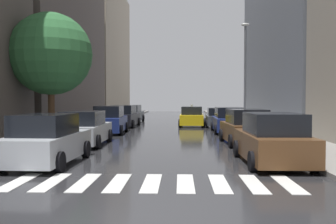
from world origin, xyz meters
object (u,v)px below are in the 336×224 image
object	(u,v)px
taxi_midroad	(192,117)
street_tree_left	(51,54)
lamp_post_right	(245,68)
parked_car_left_third	(110,121)
parked_car_left_fourth	(124,117)
parked_car_right_nearest	(272,140)
parked_car_right_third	(228,121)
parked_car_left_second	(84,129)
parked_car_left_fifth	(131,114)
parked_car_right_second	(246,128)
parked_car_left_nearest	(47,141)
parked_car_right_fourth	(218,118)

from	to	relation	value
taxi_midroad	street_tree_left	size ratio (longest dim) A/B	0.66
lamp_post_right	parked_car_left_third	bearing A→B (deg)	-158.96
parked_car_left_fourth	taxi_midroad	size ratio (longest dim) A/B	1.07
parked_car_right_nearest	parked_car_right_third	bearing A→B (deg)	-0.82
parked_car_left_second	parked_car_left_third	bearing A→B (deg)	-1.18
parked_car_left_second	parked_car_left_fifth	world-z (taller)	parked_car_left_fifth
parked_car_right_second	parked_car_left_second	bearing A→B (deg)	90.57
parked_car_left_fifth	taxi_midroad	bearing A→B (deg)	-130.80
parked_car_left_fifth	lamp_post_right	bearing A→B (deg)	-128.69
parked_car_left_fifth	parked_car_left_fourth	bearing A→B (deg)	-176.01
parked_car_left_nearest	parked_car_right_fourth	world-z (taller)	parked_car_left_nearest
parked_car_left_second	parked_car_right_second	distance (m)	7.93
street_tree_left	lamp_post_right	world-z (taller)	lamp_post_right
parked_car_right_fourth	lamp_post_right	bearing A→B (deg)	-142.75
parked_car_left_fourth	parked_car_right_second	bearing A→B (deg)	-143.54
parked_car_left_fourth	parked_car_right_fourth	xyz separation A→B (m)	(7.62, 0.12, -0.09)
parked_car_right_second	parked_car_right_fourth	xyz separation A→B (m)	(-0.17, 11.60, -0.09)
parked_car_left_second	parked_car_left_third	distance (m)	6.02
parked_car_left_third	parked_car_right_fourth	size ratio (longest dim) A/B	0.99
parked_car_left_second	parked_car_right_fourth	xyz separation A→B (m)	(7.75, 12.05, -0.05)
parked_car_right_nearest	street_tree_left	bearing A→B (deg)	53.65
parked_car_right_fourth	taxi_midroad	size ratio (longest dim) A/B	0.92
parked_car_left_nearest	parked_car_left_third	bearing A→B (deg)	1.68
parked_car_left_nearest	parked_car_right_second	bearing A→B (deg)	-52.38
taxi_midroad	lamp_post_right	size ratio (longest dim) A/B	0.59
parked_car_right_second	parked_car_right_fourth	distance (m)	11.61
parked_car_left_fourth	taxi_midroad	world-z (taller)	taxi_midroad
parked_car_left_nearest	street_tree_left	size ratio (longest dim) A/B	0.64
parked_car_left_second	parked_car_right_fourth	distance (m)	14.33
parked_car_right_third	lamp_post_right	xyz separation A→B (m)	(1.59, 2.82, 3.74)
parked_car_right_third	lamp_post_right	world-z (taller)	lamp_post_right
parked_car_left_second	parked_car_right_third	bearing A→B (deg)	-49.59
parked_car_right_nearest	parked_car_right_third	distance (m)	11.76
parked_car_left_fourth	parked_car_left_nearest	bearing A→B (deg)	-177.76
lamp_post_right	parked_car_left_nearest	bearing A→B (deg)	-122.21
parked_car_left_nearest	parked_car_right_second	world-z (taller)	parked_car_right_second
parked_car_left_fifth	parked_car_right_third	size ratio (longest dim) A/B	1.08
parked_car_left_third	lamp_post_right	bearing A→B (deg)	-70.18
parked_car_left_fifth	lamp_post_right	size ratio (longest dim) A/B	0.63
lamp_post_right	parked_car_left_fourth	bearing A→B (deg)	166.18
parked_car_right_fourth	parked_car_right_second	bearing A→B (deg)	-177.54
parked_car_left_second	lamp_post_right	xyz separation A→B (m)	(9.48, 9.64, 3.75)
parked_car_left_second	parked_car_left_third	xyz separation A→B (m)	(0.08, 6.02, 0.06)
parked_car_left_fifth	parked_car_right_fourth	xyz separation A→B (m)	(7.82, -5.81, -0.06)
parked_car_left_third	parked_car_left_fifth	world-z (taller)	parked_car_left_third
parked_car_right_fourth	parked_car_left_second	bearing A→B (deg)	148.87
parked_car_left_second	parked_car_left_fourth	distance (m)	11.94
parked_car_right_nearest	street_tree_left	world-z (taller)	street_tree_left
parked_car_left_third	parked_car_left_fourth	size ratio (longest dim) A/B	0.86
parked_car_right_second	parked_car_left_fourth	bearing A→B (deg)	31.48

